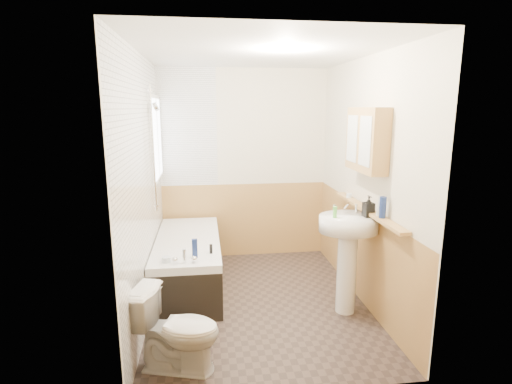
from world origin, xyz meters
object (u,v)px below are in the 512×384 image
(bathtub, at_px, (188,261))
(sink, at_px, (348,244))
(pine_shelf, at_px, (367,210))
(medicine_cabinet, at_px, (367,140))
(toilet, at_px, (177,330))

(bathtub, distance_m, sink, 1.81)
(pine_shelf, bearing_deg, medicine_cabinet, 127.29)
(bathtub, relative_size, pine_shelf, 1.09)
(bathtub, xyz_separation_m, toilet, (-0.03, -1.49, 0.03))
(bathtub, height_order, toilet, bathtub)
(sink, height_order, medicine_cabinet, medicine_cabinet)
(bathtub, distance_m, pine_shelf, 2.05)
(toilet, relative_size, pine_shelf, 0.43)
(bathtub, height_order, medicine_cabinet, medicine_cabinet)
(bathtub, relative_size, medicine_cabinet, 2.52)
(medicine_cabinet, bearing_deg, bathtub, 158.29)
(bathtub, bearing_deg, toilet, -91.15)
(bathtub, xyz_separation_m, sink, (1.57, -0.80, 0.41))
(toilet, bearing_deg, bathtub, 14.88)
(pine_shelf, bearing_deg, sink, -161.77)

